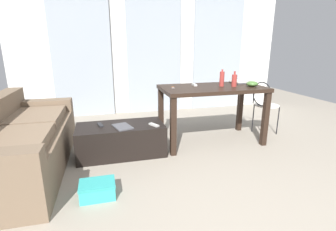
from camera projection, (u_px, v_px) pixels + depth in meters
The scene contains 17 objects.
ground_plane at pixel (188, 150), 3.36m from camera, with size 8.61×8.61×0.00m, color gray.
wall_back at pixel (153, 46), 5.05m from camera, with size 5.38×0.10×2.64m, color silver.
curtains at pixel (154, 53), 5.00m from camera, with size 3.82×0.03×2.40m.
couch at pixel (19, 144), 2.76m from camera, with size 0.88×2.08×0.77m.
coffee_table at pixel (121, 140), 3.19m from camera, with size 1.08×0.53×0.39m.
craft_table at pixel (212, 94), 3.49m from camera, with size 1.41×0.76×0.80m.
wire_chair at pixel (264, 102), 3.84m from camera, with size 0.37×0.39×0.82m.
bottle_near at pixel (234, 80), 3.45m from camera, with size 0.07×0.07×0.21m.
bottle_far at pixel (222, 79), 3.47m from camera, with size 0.06×0.06×0.23m.
bowl at pixel (252, 84), 3.46m from camera, with size 0.16×0.16×0.07m, color #477033.
book_stack at pixel (239, 82), 3.77m from camera, with size 0.25×0.26×0.04m.
tv_remote_on_table at pixel (194, 85), 3.55m from camera, with size 0.04×0.15×0.02m, color #B7B7B2.
scissors at pixel (173, 87), 3.39m from camera, with size 0.06×0.11×0.00m.
tv_remote_primary at pixel (154, 125), 3.12m from camera, with size 0.05×0.15×0.02m, color #B7B7B2.
tv_remote_secondary at pixel (100, 125), 3.12m from camera, with size 0.05×0.16×0.02m, color #232326.
magazine at pixel (123, 127), 3.06m from camera, with size 0.18×0.28×0.01m, color #4C4C51.
shoebox at pixel (98, 190), 2.31m from camera, with size 0.32×0.23×0.15m.
Camera 1 is at (-1.06, -1.55, 1.36)m, focal length 26.94 mm.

